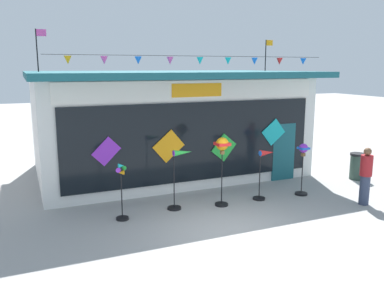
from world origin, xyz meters
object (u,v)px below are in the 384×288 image
(kite_shop_building, at_px, (166,121))
(person_near_camera, at_px, (366,175))
(wind_spinner_center_right, at_px, (264,167))
(trash_bin, at_px, (357,166))
(wind_spinner_left, at_px, (179,173))
(wind_spinner_center_left, at_px, (222,152))
(wind_spinner_far_left, at_px, (122,190))
(wind_spinner_right, at_px, (303,160))

(kite_shop_building, distance_m, person_near_camera, 7.22)
(wind_spinner_center_right, relative_size, person_near_camera, 0.90)
(wind_spinner_center_right, bearing_deg, person_near_camera, -32.65)
(trash_bin, bearing_deg, person_near_camera, -131.12)
(wind_spinner_left, xyz_separation_m, wind_spinner_center_right, (2.64, -0.22, -0.06))
(wind_spinner_center_left, xyz_separation_m, wind_spinner_center_right, (1.43, 0.02, -0.59))
(person_near_camera, xyz_separation_m, trash_bin, (1.83, 2.09, -0.41))
(wind_spinner_far_left, bearing_deg, wind_spinner_center_left, -0.61)
(wind_spinner_far_left, bearing_deg, trash_bin, 3.56)
(wind_spinner_far_left, height_order, person_near_camera, person_near_camera)
(wind_spinner_center_right, bearing_deg, trash_bin, 7.22)
(kite_shop_building, xyz_separation_m, wind_spinner_center_right, (1.53, -4.40, -0.93))
(wind_spinner_right, height_order, person_near_camera, person_near_camera)
(kite_shop_building, distance_m, wind_spinner_far_left, 5.31)
(wind_spinner_far_left, distance_m, wind_spinner_center_right, 4.32)
(kite_shop_building, relative_size, wind_spinner_center_left, 4.86)
(kite_shop_building, xyz_separation_m, wind_spinner_right, (2.85, -4.52, -0.79))
(wind_spinner_far_left, bearing_deg, wind_spinner_right, -1.34)
(wind_spinner_far_left, height_order, wind_spinner_center_left, wind_spinner_center_left)
(wind_spinner_left, height_order, wind_spinner_right, wind_spinner_left)
(wind_spinner_left, height_order, wind_spinner_center_right, wind_spinner_left)
(person_near_camera, bearing_deg, wind_spinner_right, 172.35)
(wind_spinner_center_right, distance_m, wind_spinner_right, 1.33)
(wind_spinner_center_left, bearing_deg, wind_spinner_right, -2.12)
(wind_spinner_left, xyz_separation_m, wind_spinner_center_left, (1.20, -0.25, 0.53))
(wind_spinner_left, bearing_deg, trash_bin, 2.62)
(kite_shop_building, height_order, wind_spinner_far_left, kite_shop_building)
(wind_spinner_right, relative_size, person_near_camera, 0.97)
(wind_spinner_far_left, distance_m, trash_bin, 8.60)
(wind_spinner_far_left, xyz_separation_m, wind_spinner_center_right, (4.32, -0.01, 0.16))
(wind_spinner_right, bearing_deg, wind_spinner_center_left, 177.88)
(wind_spinner_far_left, bearing_deg, wind_spinner_center_right, -0.08)
(wind_spinner_right, xyz_separation_m, person_near_camera, (1.11, -1.43, -0.23))
(wind_spinner_center_right, bearing_deg, kite_shop_building, 109.22)
(wind_spinner_left, distance_m, person_near_camera, 5.37)
(wind_spinner_far_left, relative_size, trash_bin, 1.62)
(wind_spinner_center_right, bearing_deg, wind_spinner_far_left, 179.92)
(person_near_camera, bearing_deg, wind_spinner_center_left, -157.09)
(kite_shop_building, relative_size, trash_bin, 10.28)
(wind_spinner_left, distance_m, wind_spinner_center_left, 1.34)
(wind_spinner_center_right, distance_m, person_near_camera, 2.88)
(wind_spinner_far_left, relative_size, wind_spinner_center_left, 0.76)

